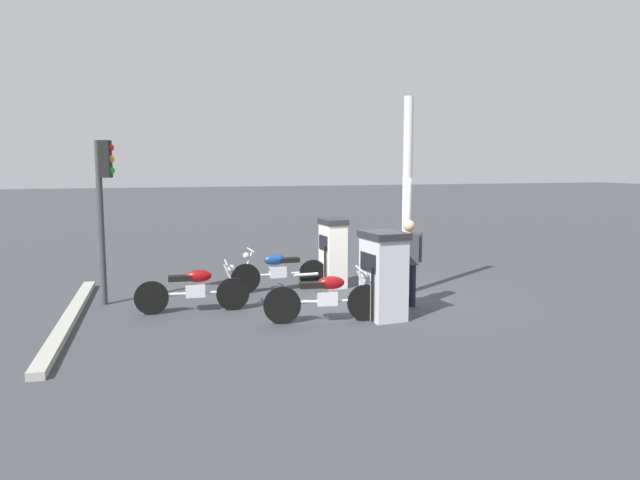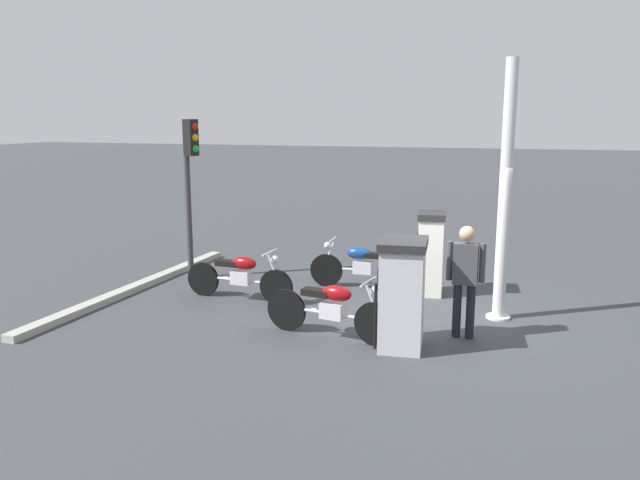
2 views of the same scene
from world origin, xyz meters
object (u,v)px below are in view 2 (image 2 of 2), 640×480
Objects in this scene: fuel_pump_near at (431,253)px; fuel_pump_far at (402,293)px; motorcycle_far_pump at (332,307)px; roadside_traffic_light at (190,170)px; canopy_support_pole at (505,197)px; motorcycle_near_pump at (363,265)px; motorcycle_extra at (240,275)px; attendant_person at (465,274)px.

fuel_pump_far is (-0.00, 2.92, 0.02)m from fuel_pump_near.
fuel_pump_near is 0.73× the size of motorcycle_far_pump.
canopy_support_pole is (-6.12, 0.79, -0.22)m from roadside_traffic_light.
canopy_support_pole is (-2.58, 1.07, 1.54)m from motorcycle_near_pump.
fuel_pump_far is 5.67m from roadside_traffic_light.
fuel_pump_near is 2.92m from fuel_pump_far.
motorcycle_far_pump reaches higher than motorcycle_extra.
roadside_traffic_light is (3.76, -2.56, 1.75)m from motorcycle_far_pump.
motorcycle_near_pump is 3.07m from attendant_person.
attendant_person is at bearing 133.84° from motorcycle_near_pump.
motorcycle_near_pump is at bearing -66.06° from fuel_pump_far.
canopy_support_pole reaches higher than motorcycle_far_pump.
motorcycle_extra is at bearing -10.86° from attendant_person.
fuel_pump_far reaches higher than motorcycle_near_pump.
canopy_support_pole is (-0.48, -1.12, 1.03)m from attendant_person.
motorcycle_far_pump is 2.59m from motorcycle_extra.
roadside_traffic_light is at bearing -35.47° from motorcycle_extra.
motorcycle_extra is (3.23, -1.47, -0.35)m from fuel_pump_far.
fuel_pump_near is at bearing -155.89° from motorcycle_extra.
motorcycle_far_pump reaches higher than motorcycle_near_pump.
motorcycle_far_pump is 4.87m from roadside_traffic_light.
roadside_traffic_light is at bearing 4.40° from motorcycle_near_pump.
roadside_traffic_light is at bearing -28.40° from fuel_pump_far.
motorcycle_far_pump is 1.25× the size of attendant_person.
fuel_pump_far reaches higher than motorcycle_extra.
motorcycle_far_pump is at bearing 145.76° from roadside_traffic_light.
fuel_pump_near is 2.10m from canopy_support_pole.
attendant_person is (-1.89, -0.65, 0.50)m from motorcycle_far_pump.
motorcycle_extra is at bearing 24.11° from fuel_pump_near.
attendant_person is 0.53× the size of roadside_traffic_light.
attendant_person reaches higher than motorcycle_extra.
attendant_person is at bearing -139.54° from fuel_pump_far.
fuel_pump_far is 0.74× the size of motorcycle_extra.
attendant_person is (-0.82, 2.22, 0.20)m from fuel_pump_near.
canopy_support_pole is (-4.53, -0.34, 1.56)m from motorcycle_extra.
fuel_pump_far reaches higher than motorcycle_far_pump.
attendant_person reaches higher than motorcycle_near_pump.
fuel_pump_near is 0.48× the size of roadside_traffic_light.
motorcycle_far_pump is (1.07, -0.05, -0.32)m from fuel_pump_far.
motorcycle_extra is 4.16m from attendant_person.
roadside_traffic_light is (1.59, -1.13, 1.78)m from motorcycle_extra.
motorcycle_near_pump is (1.28, -2.88, -0.33)m from fuel_pump_far.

